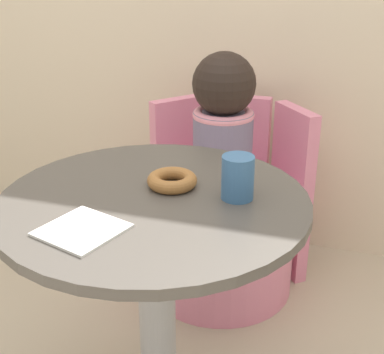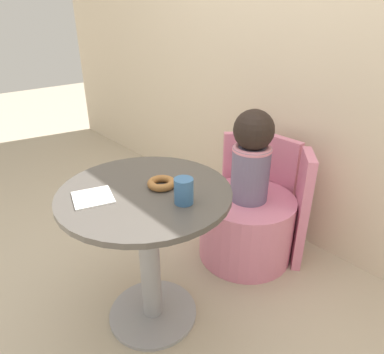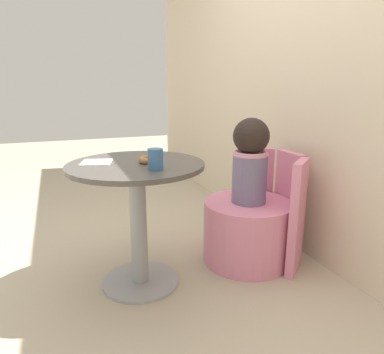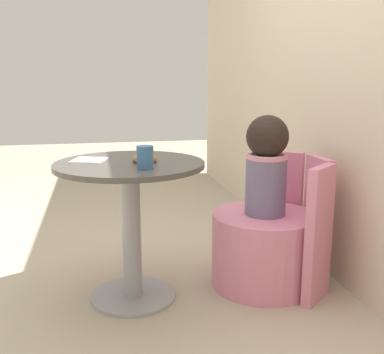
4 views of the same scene
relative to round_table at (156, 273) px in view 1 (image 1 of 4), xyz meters
The scene contains 7 objects.
round_table is the anchor object (origin of this frame).
tub_chair 0.77m from the round_table, 91.22° to the left, with size 0.56×0.56×0.40m.
booth_backrest 0.95m from the round_table, 90.92° to the left, with size 0.66×0.24×0.69m.
child_figure 0.73m from the round_table, 91.22° to the left, with size 0.22×0.22×0.52m.
donut 0.23m from the round_table, 72.78° to the left, with size 0.12×0.12×0.03m.
cup 0.32m from the round_table, 17.06° to the left, with size 0.07×0.07×0.10m.
paper_napkin 0.30m from the round_table, 112.98° to the right, with size 0.19×0.19×0.01m.
Camera 1 is at (0.40, -1.06, 1.24)m, focal length 50.00 mm.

